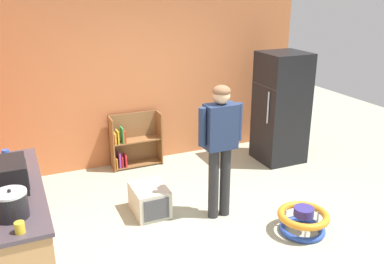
{
  "coord_description": "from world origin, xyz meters",
  "views": [
    {
      "loc": [
        -2.05,
        -3.98,
        2.78
      ],
      "look_at": [
        -0.15,
        0.32,
        1.12
      ],
      "focal_mm": 39.52,
      "sensor_mm": 36.0,
      "label": 1
    }
  ],
  "objects_px": {
    "bookshelf": "(133,143)",
    "blue_cup": "(6,154)",
    "pet_carrier": "(150,200)",
    "microwave": "(7,175)",
    "yellow_cup": "(20,227)",
    "kitchen_counter": "(15,227)",
    "refrigerator": "(281,108)",
    "crock_pot": "(11,205)",
    "baby_walker": "(303,220)",
    "white_cup": "(4,164)",
    "standing_person": "(220,140)",
    "orange_cup": "(15,161)"
  },
  "relations": [
    {
      "from": "bookshelf",
      "to": "blue_cup",
      "type": "height_order",
      "value": "blue_cup"
    },
    {
      "from": "pet_carrier",
      "to": "microwave",
      "type": "xyz_separation_m",
      "value": [
        -1.57,
        -0.5,
        0.86
      ]
    },
    {
      "from": "yellow_cup",
      "to": "kitchen_counter",
      "type": "bearing_deg",
      "value": 94.39
    },
    {
      "from": "kitchen_counter",
      "to": "microwave",
      "type": "bearing_deg",
      "value": -74.51
    },
    {
      "from": "pet_carrier",
      "to": "refrigerator",
      "type": "bearing_deg",
      "value": 17.9
    },
    {
      "from": "refrigerator",
      "to": "blue_cup",
      "type": "relative_size",
      "value": 18.74
    },
    {
      "from": "refrigerator",
      "to": "crock_pot",
      "type": "xyz_separation_m",
      "value": [
        -4.07,
        -1.9,
        0.13
      ]
    },
    {
      "from": "refrigerator",
      "to": "baby_walker",
      "type": "xyz_separation_m",
      "value": [
        -1.01,
        -1.97,
        -0.73
      ]
    },
    {
      "from": "kitchen_counter",
      "to": "baby_walker",
      "type": "relative_size",
      "value": 3.34
    },
    {
      "from": "white_cup",
      "to": "yellow_cup",
      "type": "xyz_separation_m",
      "value": [
        0.1,
        -1.41,
        0.0
      ]
    },
    {
      "from": "microwave",
      "to": "yellow_cup",
      "type": "height_order",
      "value": "microwave"
    },
    {
      "from": "baby_walker",
      "to": "white_cup",
      "type": "height_order",
      "value": "white_cup"
    },
    {
      "from": "microwave",
      "to": "crock_pot",
      "type": "distance_m",
      "value": 0.59
    },
    {
      "from": "pet_carrier",
      "to": "crock_pot",
      "type": "relative_size",
      "value": 2.0
    },
    {
      "from": "yellow_cup",
      "to": "white_cup",
      "type": "bearing_deg",
      "value": 93.89
    },
    {
      "from": "refrigerator",
      "to": "standing_person",
      "type": "xyz_separation_m",
      "value": [
        -1.74,
        -1.23,
        0.13
      ]
    },
    {
      "from": "kitchen_counter",
      "to": "bookshelf",
      "type": "relative_size",
      "value": 2.38
    },
    {
      "from": "crock_pot",
      "to": "white_cup",
      "type": "height_order",
      "value": "crock_pot"
    },
    {
      "from": "microwave",
      "to": "refrigerator",
      "type": "bearing_deg",
      "value": 17.86
    },
    {
      "from": "baby_walker",
      "to": "yellow_cup",
      "type": "height_order",
      "value": "yellow_cup"
    },
    {
      "from": "bookshelf",
      "to": "yellow_cup",
      "type": "bearing_deg",
      "value": -120.94
    },
    {
      "from": "pet_carrier",
      "to": "white_cup",
      "type": "height_order",
      "value": "white_cup"
    },
    {
      "from": "white_cup",
      "to": "refrigerator",
      "type": "bearing_deg",
      "value": 10.58
    },
    {
      "from": "refrigerator",
      "to": "crock_pot",
      "type": "bearing_deg",
      "value": -154.94
    },
    {
      "from": "orange_cup",
      "to": "white_cup",
      "type": "bearing_deg",
      "value": -163.89
    },
    {
      "from": "kitchen_counter",
      "to": "pet_carrier",
      "type": "xyz_separation_m",
      "value": [
        1.58,
        0.47,
        -0.27
      ]
    },
    {
      "from": "kitchen_counter",
      "to": "pet_carrier",
      "type": "height_order",
      "value": "kitchen_counter"
    },
    {
      "from": "bookshelf",
      "to": "baby_walker",
      "type": "height_order",
      "value": "bookshelf"
    },
    {
      "from": "bookshelf",
      "to": "orange_cup",
      "type": "bearing_deg",
      "value": -139.58
    },
    {
      "from": "crock_pot",
      "to": "orange_cup",
      "type": "height_order",
      "value": "crock_pot"
    },
    {
      "from": "kitchen_counter",
      "to": "orange_cup",
      "type": "distance_m",
      "value": 0.74
    },
    {
      "from": "refrigerator",
      "to": "microwave",
      "type": "xyz_separation_m",
      "value": [
        -4.09,
        -1.32,
        0.15
      ]
    },
    {
      "from": "standing_person",
      "to": "orange_cup",
      "type": "height_order",
      "value": "standing_person"
    },
    {
      "from": "bookshelf",
      "to": "blue_cup",
      "type": "xyz_separation_m",
      "value": [
        -1.82,
        -1.2,
        0.57
      ]
    },
    {
      "from": "kitchen_counter",
      "to": "microwave",
      "type": "distance_m",
      "value": 0.59
    },
    {
      "from": "blue_cup",
      "to": "orange_cup",
      "type": "relative_size",
      "value": 1.0
    },
    {
      "from": "refrigerator",
      "to": "yellow_cup",
      "type": "xyz_separation_m",
      "value": [
        -4.03,
        -2.18,
        0.06
      ]
    },
    {
      "from": "refrigerator",
      "to": "orange_cup",
      "type": "bearing_deg",
      "value": -169.59
    },
    {
      "from": "baby_walker",
      "to": "orange_cup",
      "type": "bearing_deg",
      "value": 157.63
    },
    {
      "from": "microwave",
      "to": "baby_walker",
      "type": "bearing_deg",
      "value": -11.94
    },
    {
      "from": "crock_pot",
      "to": "yellow_cup",
      "type": "relative_size",
      "value": 2.91
    },
    {
      "from": "yellow_cup",
      "to": "blue_cup",
      "type": "height_order",
      "value": "same"
    },
    {
      "from": "pet_carrier",
      "to": "yellow_cup",
      "type": "distance_m",
      "value": 2.18
    },
    {
      "from": "crock_pot",
      "to": "yellow_cup",
      "type": "distance_m",
      "value": 0.29
    },
    {
      "from": "kitchen_counter",
      "to": "refrigerator",
      "type": "relative_size",
      "value": 1.14
    },
    {
      "from": "pet_carrier",
      "to": "crock_pot",
      "type": "height_order",
      "value": "crock_pot"
    },
    {
      "from": "crock_pot",
      "to": "blue_cup",
      "type": "relative_size",
      "value": 2.91
    },
    {
      "from": "kitchen_counter",
      "to": "white_cup",
      "type": "relative_size",
      "value": 21.27
    },
    {
      "from": "baby_walker",
      "to": "crock_pot",
      "type": "xyz_separation_m",
      "value": [
        -3.06,
        0.06,
        0.86
      ]
    },
    {
      "from": "baby_walker",
      "to": "white_cup",
      "type": "bearing_deg",
      "value": 158.95
    }
  ]
}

